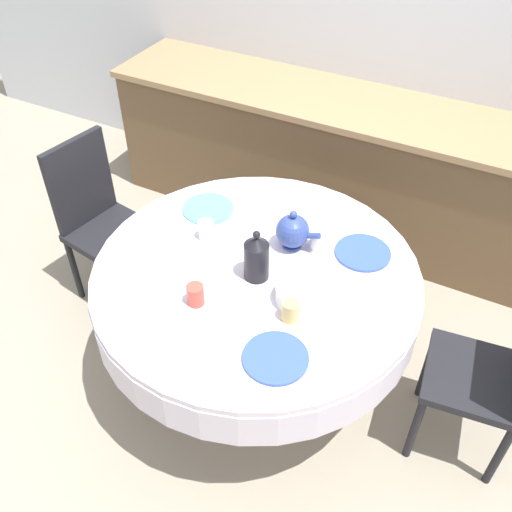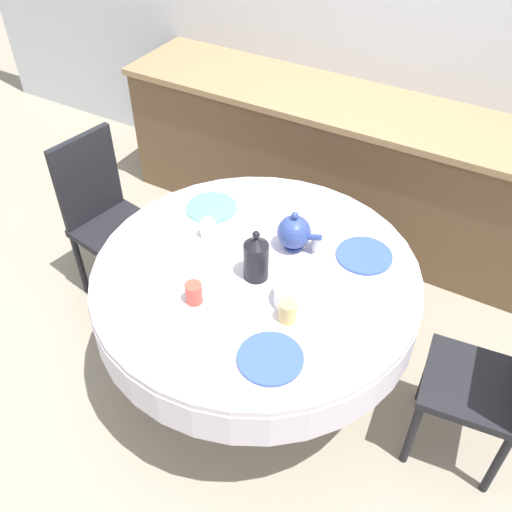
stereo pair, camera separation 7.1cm
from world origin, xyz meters
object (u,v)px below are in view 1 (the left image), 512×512
chair_right (100,216)px  teapot (293,231)px  coffee_carafe (256,258)px  chair_left (499,371)px

chair_right → teapot: bearing=101.5°
chair_right → teapot: (1.12, 0.04, 0.30)m
chair_right → coffee_carafe: 1.14m
coffee_carafe → teapot: size_ratio=1.18×
coffee_carafe → chair_right: bearing=168.9°
chair_left → teapot: bearing=78.1°
chair_left → chair_right: 2.11m
coffee_carafe → teapot: coffee_carafe is taller
chair_right → coffee_carafe: size_ratio=3.90×
chair_left → coffee_carafe: bearing=91.9°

